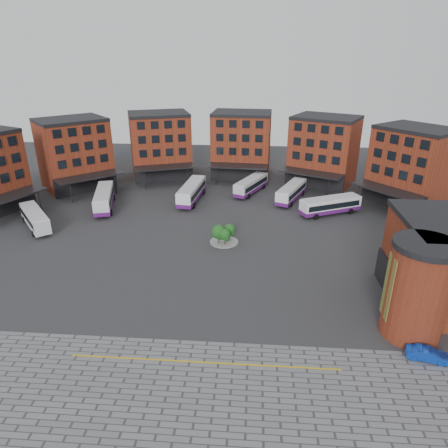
# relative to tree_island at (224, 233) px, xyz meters

# --- Properties ---
(ground) EXTENTS (160.00, 160.00, 0.00)m
(ground) POSITION_rel_tree_island_xyz_m (-1.94, -11.62, -1.72)
(ground) COLOR #28282B
(ground) RESTS_ON ground
(paving_zone) EXTENTS (50.00, 22.00, 0.02)m
(paving_zone) POSITION_rel_tree_island_xyz_m (0.06, -33.62, -1.71)
(paving_zone) COLOR slate
(paving_zone) RESTS_ON ground
(yellow_line) EXTENTS (26.00, 0.15, 0.02)m
(yellow_line) POSITION_rel_tree_island_xyz_m (0.06, -25.62, -1.69)
(yellow_line) COLOR gold
(yellow_line) RESTS_ON paving_zone
(main_building) EXTENTS (94.14, 42.48, 14.60)m
(main_building) POSITION_rel_tree_island_xyz_m (-6.71, 26.63, 5.50)
(main_building) COLOR maroon
(main_building) RESTS_ON ground
(tree_island) EXTENTS (4.40, 4.40, 3.14)m
(tree_island) POSITION_rel_tree_island_xyz_m (0.00, 0.00, 0.00)
(tree_island) COLOR gray
(tree_island) RESTS_ON ground
(bus_a) EXTENTS (8.89, 9.93, 3.08)m
(bus_a) POSITION_rel_tree_island_xyz_m (-31.81, 3.66, 0.10)
(bus_a) COLOR silver
(bus_a) RESTS_ON ground
(bus_b) EXTENTS (5.93, 12.63, 3.47)m
(bus_b) POSITION_rel_tree_island_xyz_m (-23.46, 13.38, 0.16)
(bus_b) COLOR silver
(bus_b) RESTS_ON ground
(bus_c) EXTENTS (4.19, 12.63, 3.49)m
(bus_c) POSITION_rel_tree_island_xyz_m (-7.66, 18.39, 0.17)
(bus_c) COLOR white
(bus_c) RESTS_ON ground
(bus_d) EXTENTS (7.11, 11.17, 3.14)m
(bus_d) POSITION_rel_tree_island_xyz_m (3.89, 24.04, -0.02)
(bus_d) COLOR silver
(bus_d) RESTS_ON ground
(bus_e) EXTENTS (6.90, 11.43, 3.19)m
(bus_e) POSITION_rel_tree_island_xyz_m (11.86, 20.17, 0.01)
(bus_e) COLOR white
(bus_e) RESTS_ON ground
(bus_f) EXTENTS (11.49, 7.15, 3.22)m
(bus_f) POSITION_rel_tree_island_xyz_m (18.28, 13.28, 0.02)
(bus_f) COLOR white
(bus_f) RESTS_ON ground
(blue_car) EXTENTS (4.08, 2.13, 1.28)m
(blue_car) POSITION_rel_tree_island_xyz_m (21.46, -23.61, -1.08)
(blue_car) COLOR #0D34A9
(blue_car) RESTS_ON ground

